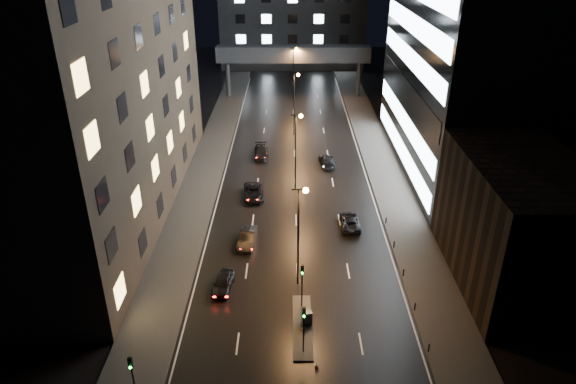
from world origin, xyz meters
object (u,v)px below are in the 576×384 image
car_toward_b (327,161)px  car_away_c (254,192)px  utility_cabinet (307,317)px  car_toward_a (350,222)px  car_away_a (223,283)px  car_away_d (261,152)px  car_away_b (247,238)px

car_toward_b → car_away_c: bearing=39.6°
utility_cabinet → car_toward_a: bearing=58.1°
car_away_a → utility_cabinet: size_ratio=3.42×
car_away_d → car_toward_a: bearing=-66.0°
car_toward_a → car_toward_b: size_ratio=0.97×
car_away_d → car_toward_a: 22.98m
car_away_c → utility_cabinet: bearing=-81.5°
car_toward_b → car_away_a: bearing=62.3°
car_toward_b → utility_cabinet: car_toward_b is taller
car_away_c → car_toward_b: 13.98m
car_toward_b → car_toward_a: bearing=89.2°
car_away_a → car_away_c: car_away_c is taller
car_away_b → car_away_d: size_ratio=0.90×
car_away_a → car_toward_b: bearing=74.3°
car_away_c → car_away_d: 13.00m
car_away_d → car_toward_a: (10.97, -20.19, -0.08)m
car_toward_b → car_away_d: bearing=-23.5°
car_away_a → car_toward_a: (13.01, 11.37, -0.04)m
car_away_c → car_toward_a: (11.31, -7.19, -0.06)m
car_away_c → car_away_d: bearing=82.7°
car_toward_a → car_away_d: bearing=-60.6°
car_away_a → car_toward_b: 30.74m
car_toward_a → car_away_a: bearing=42.0°
car_away_b → car_toward_b: (9.85, 20.82, -0.05)m
car_away_b → car_toward_a: car_away_b is taller
car_away_a → car_away_d: bearing=92.7°
car_away_b → car_toward_b: car_away_b is taller
car_away_a → car_away_d: 31.63m
car_toward_a → car_toward_b: bearing=-84.3°
car_away_c → utility_cabinet: 24.16m
utility_cabinet → car_away_b: bearing=101.8°
car_toward_a → car_toward_b: 17.18m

